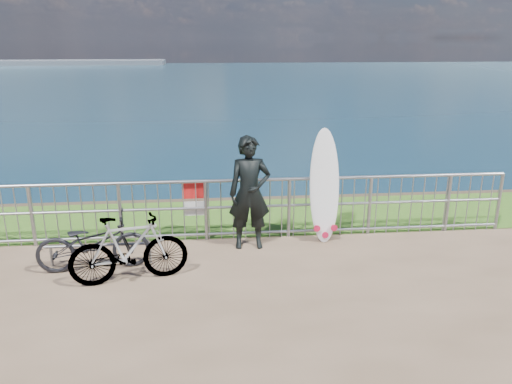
{
  "coord_description": "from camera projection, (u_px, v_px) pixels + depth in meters",
  "views": [
    {
      "loc": [
        -0.39,
        -6.85,
        3.5
      ],
      "look_at": [
        0.36,
        1.2,
        1.0
      ],
      "focal_mm": 35.0,
      "sensor_mm": 36.0,
      "label": 1
    }
  ],
  "objects": [
    {
      "name": "railing",
      "position": [
        234.0,
        208.0,
        8.94
      ],
      "size": [
        10.06,
        0.1,
        1.13
      ],
      "color": "gray",
      "rests_on": "ground"
    },
    {
      "name": "surfer",
      "position": [
        250.0,
        193.0,
        8.47
      ],
      "size": [
        0.72,
        0.48,
        1.96
      ],
      "primitive_type": "imported",
      "rotation": [
        0.0,
        0.0,
        0.01
      ],
      "color": "black",
      "rests_on": "ground"
    },
    {
      "name": "bike_rack",
      "position": [
        101.0,
        247.0,
        7.97
      ],
      "size": [
        1.75,
        0.05,
        0.36
      ],
      "color": "gray",
      "rests_on": "ground"
    },
    {
      "name": "surfboard",
      "position": [
        324.0,
        190.0,
        8.82
      ],
      "size": [
        0.55,
        0.49,
        2.02
      ],
      "color": "silver",
      "rests_on": "ground"
    },
    {
      "name": "bicycle_far",
      "position": [
        129.0,
        249.0,
        7.36
      ],
      "size": [
        1.8,
        0.83,
        1.04
      ],
      "primitive_type": "imported",
      "rotation": [
        0.0,
        0.0,
        1.77
      ],
      "color": "black",
      "rests_on": "ground"
    },
    {
      "name": "grass_strip",
      "position": [
        231.0,
        217.0,
        10.15
      ],
      "size": [
        120.0,
        120.0,
        0.0
      ],
      "primitive_type": "plane",
      "color": "#31601A",
      "rests_on": "ground"
    },
    {
      "name": "bicycle_near",
      "position": [
        93.0,
        243.0,
        7.76
      ],
      "size": [
        1.78,
        0.79,
        0.91
      ],
      "primitive_type": "imported",
      "rotation": [
        0.0,
        0.0,
        1.68
      ],
      "color": "black",
      "rests_on": "ground"
    },
    {
      "name": "seascape",
      "position": [
        59.0,
        65.0,
        145.16
      ],
      "size": [
        260.0,
        260.0,
        5.0
      ],
      "color": "brown",
      "rests_on": "ground"
    }
  ]
}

